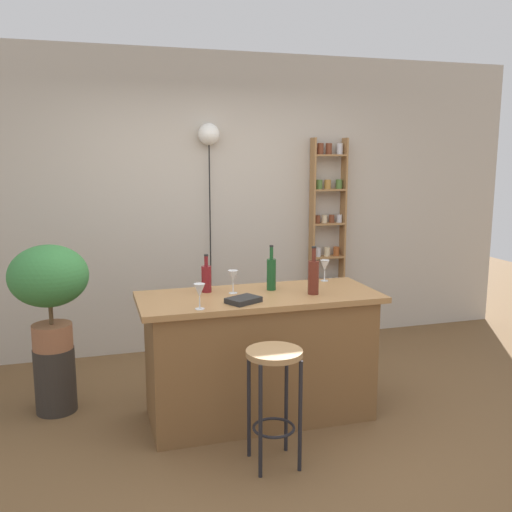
{
  "coord_description": "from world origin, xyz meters",
  "views": [
    {
      "loc": [
        -1.11,
        -3.36,
        1.85
      ],
      "look_at": [
        0.05,
        0.55,
        1.13
      ],
      "focal_mm": 39.66,
      "sensor_mm": 36.0,
      "label": 1
    }
  ],
  "objects_px": {
    "bottle_olive_oil": "(271,273)",
    "wine_glass_left": "(233,277)",
    "bottle_vinegar": "(206,278)",
    "plant_stool": "(55,380)",
    "potted_plant": "(49,282)",
    "bottle_spirits_clear": "(313,276)",
    "pendant_globe_light": "(209,138)",
    "bar_stool": "(274,380)",
    "spice_shelf": "(327,242)",
    "wine_glass_right": "(199,291)",
    "cookbook": "(243,300)",
    "wine_glass_center": "(325,266)"
  },
  "relations": [
    {
      "from": "bottle_olive_oil",
      "to": "wine_glass_left",
      "type": "bearing_deg",
      "value": -175.49
    },
    {
      "from": "bottle_vinegar",
      "to": "plant_stool",
      "type": "bearing_deg",
      "value": 163.22
    },
    {
      "from": "potted_plant",
      "to": "bottle_spirits_clear",
      "type": "height_order",
      "value": "same"
    },
    {
      "from": "pendant_globe_light",
      "to": "bottle_olive_oil",
      "type": "bearing_deg",
      "value": -84.42
    },
    {
      "from": "bar_stool",
      "to": "pendant_globe_light",
      "type": "distance_m",
      "value": 2.64
    },
    {
      "from": "spice_shelf",
      "to": "plant_stool",
      "type": "xyz_separation_m",
      "value": [
        -2.58,
        -1.02,
        -0.75
      ]
    },
    {
      "from": "potted_plant",
      "to": "bottle_olive_oil",
      "type": "distance_m",
      "value": 1.58
    },
    {
      "from": "bottle_olive_oil",
      "to": "wine_glass_right",
      "type": "height_order",
      "value": "bottle_olive_oil"
    },
    {
      "from": "bottle_spirits_clear",
      "to": "pendant_globe_light",
      "type": "bearing_deg",
      "value": 103.13
    },
    {
      "from": "potted_plant",
      "to": "wine_glass_left",
      "type": "distance_m",
      "value": 1.31
    },
    {
      "from": "plant_stool",
      "to": "bottle_vinegar",
      "type": "height_order",
      "value": "bottle_vinegar"
    },
    {
      "from": "bottle_spirits_clear",
      "to": "bottle_olive_oil",
      "type": "distance_m",
      "value": 0.31
    },
    {
      "from": "spice_shelf",
      "to": "pendant_globe_light",
      "type": "distance_m",
      "value": 1.57
    },
    {
      "from": "bottle_olive_oil",
      "to": "wine_glass_left",
      "type": "relative_size",
      "value": 1.98
    },
    {
      "from": "bottle_spirits_clear",
      "to": "wine_glass_right",
      "type": "bearing_deg",
      "value": -168.81
    },
    {
      "from": "potted_plant",
      "to": "wine_glass_right",
      "type": "relative_size",
      "value": 4.61
    },
    {
      "from": "bottle_spirits_clear",
      "to": "bottle_olive_oil",
      "type": "bearing_deg",
      "value": 140.19
    },
    {
      "from": "wine_glass_left",
      "to": "cookbook",
      "type": "distance_m",
      "value": 0.28
    },
    {
      "from": "bottle_vinegar",
      "to": "wine_glass_center",
      "type": "bearing_deg",
      "value": 5.71
    },
    {
      "from": "spice_shelf",
      "to": "bottle_vinegar",
      "type": "height_order",
      "value": "spice_shelf"
    },
    {
      "from": "wine_glass_right",
      "to": "bar_stool",
      "type": "bearing_deg",
      "value": -45.98
    },
    {
      "from": "cookbook",
      "to": "spice_shelf",
      "type": "bearing_deg",
      "value": 24.09
    },
    {
      "from": "bottle_vinegar",
      "to": "bottle_olive_oil",
      "type": "distance_m",
      "value": 0.46
    },
    {
      "from": "spice_shelf",
      "to": "wine_glass_left",
      "type": "height_order",
      "value": "spice_shelf"
    },
    {
      "from": "plant_stool",
      "to": "bottle_vinegar",
      "type": "bearing_deg",
      "value": -16.78
    },
    {
      "from": "wine_glass_right",
      "to": "spice_shelf",
      "type": "bearing_deg",
      "value": 47.28
    },
    {
      "from": "plant_stool",
      "to": "potted_plant",
      "type": "relative_size",
      "value": 0.63
    },
    {
      "from": "bar_stool",
      "to": "cookbook",
      "type": "bearing_deg",
      "value": 97.78
    },
    {
      "from": "plant_stool",
      "to": "wine_glass_center",
      "type": "bearing_deg",
      "value": -6.46
    },
    {
      "from": "bar_stool",
      "to": "potted_plant",
      "type": "bearing_deg",
      "value": 138.87
    },
    {
      "from": "potted_plant",
      "to": "pendant_globe_light",
      "type": "height_order",
      "value": "pendant_globe_light"
    },
    {
      "from": "bottle_spirits_clear",
      "to": "spice_shelf",
      "type": "bearing_deg",
      "value": 63.36
    },
    {
      "from": "bottle_vinegar",
      "to": "pendant_globe_light",
      "type": "bearing_deg",
      "value": 76.88
    },
    {
      "from": "spice_shelf",
      "to": "bar_stool",
      "type": "bearing_deg",
      "value": -120.55
    },
    {
      "from": "wine_glass_left",
      "to": "pendant_globe_light",
      "type": "relative_size",
      "value": 0.08
    },
    {
      "from": "plant_stool",
      "to": "bottle_olive_oil",
      "type": "distance_m",
      "value": 1.76
    },
    {
      "from": "wine_glass_right",
      "to": "plant_stool",
      "type": "bearing_deg",
      "value": 141.0
    },
    {
      "from": "bar_stool",
      "to": "potted_plant",
      "type": "xyz_separation_m",
      "value": [
        -1.3,
        1.14,
        0.43
      ]
    },
    {
      "from": "potted_plant",
      "to": "pendant_globe_light",
      "type": "bearing_deg",
      "value": 37.0
    },
    {
      "from": "plant_stool",
      "to": "bottle_spirits_clear",
      "type": "bearing_deg",
      "value": -18.52
    },
    {
      "from": "wine_glass_center",
      "to": "bar_stool",
      "type": "bearing_deg",
      "value": -127.86
    },
    {
      "from": "potted_plant",
      "to": "cookbook",
      "type": "distance_m",
      "value": 1.42
    },
    {
      "from": "spice_shelf",
      "to": "cookbook",
      "type": "relative_size",
      "value": 9.63
    },
    {
      "from": "bottle_spirits_clear",
      "to": "wine_glass_center",
      "type": "height_order",
      "value": "bottle_spirits_clear"
    },
    {
      "from": "potted_plant",
      "to": "bottle_spirits_clear",
      "type": "bearing_deg",
      "value": -18.52
    },
    {
      "from": "potted_plant",
      "to": "bottle_vinegar",
      "type": "height_order",
      "value": "potted_plant"
    },
    {
      "from": "potted_plant",
      "to": "bottle_spirits_clear",
      "type": "xyz_separation_m",
      "value": [
        1.77,
        -0.59,
        0.06
      ]
    },
    {
      "from": "plant_stool",
      "to": "wine_glass_left",
      "type": "relative_size",
      "value": 2.92
    },
    {
      "from": "bottle_olive_oil",
      "to": "bottle_vinegar",
      "type": "bearing_deg",
      "value": 171.46
    },
    {
      "from": "potted_plant",
      "to": "cookbook",
      "type": "height_order",
      "value": "potted_plant"
    }
  ]
}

